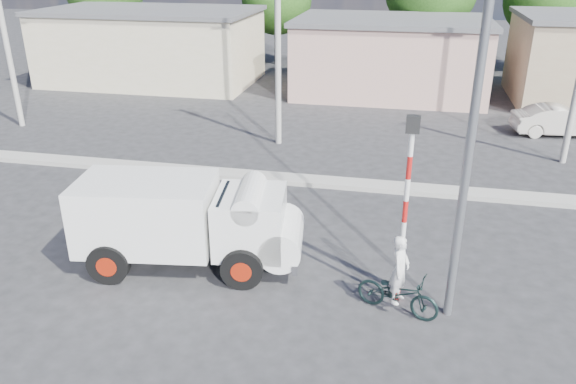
% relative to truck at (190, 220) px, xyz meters
% --- Properties ---
extents(ground_plane, '(120.00, 120.00, 0.00)m').
position_rel_truck_xyz_m(ground_plane, '(1.95, -2.02, -1.26)').
color(ground_plane, '#29282B').
rests_on(ground_plane, ground).
extents(median, '(40.00, 0.80, 0.16)m').
position_rel_truck_xyz_m(median, '(1.95, 5.98, -1.18)').
color(median, '#99968E').
rests_on(median, ground).
extents(truck, '(5.72, 2.78, 2.27)m').
position_rel_truck_xyz_m(truck, '(0.00, 0.00, 0.00)').
color(truck, black).
rests_on(truck, ground).
extents(bicycle, '(1.96, 1.19, 0.97)m').
position_rel_truck_xyz_m(bicycle, '(5.15, -0.99, -0.77)').
color(bicycle, black).
rests_on(bicycle, ground).
extents(cyclist, '(0.54, 0.66, 1.57)m').
position_rel_truck_xyz_m(cyclist, '(5.15, -0.99, -0.47)').
color(cyclist, white).
rests_on(cyclist, ground).
extents(car_cream, '(4.02, 1.86, 1.28)m').
position_rel_truck_xyz_m(car_cream, '(11.52, 13.56, -0.62)').
color(car_cream, beige).
rests_on(car_cream, ground).
extents(traffic_pole, '(0.28, 0.18, 4.36)m').
position_rel_truck_xyz_m(traffic_pole, '(5.15, -0.52, 1.34)').
color(traffic_pole, red).
rests_on(traffic_pole, ground).
extents(streetlight, '(2.34, 0.22, 9.00)m').
position_rel_truck_xyz_m(streetlight, '(6.09, -0.82, 3.70)').
color(streetlight, slate).
rests_on(streetlight, ground).
extents(building_row, '(37.80, 7.30, 4.44)m').
position_rel_truck_xyz_m(building_row, '(3.05, 19.98, 0.88)').
color(building_row, beige).
rests_on(building_row, ground).
extents(utility_poles, '(35.40, 0.24, 8.00)m').
position_rel_truck_xyz_m(utility_poles, '(5.20, 9.98, 2.81)').
color(utility_poles, '#99968E').
rests_on(utility_poles, ground).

